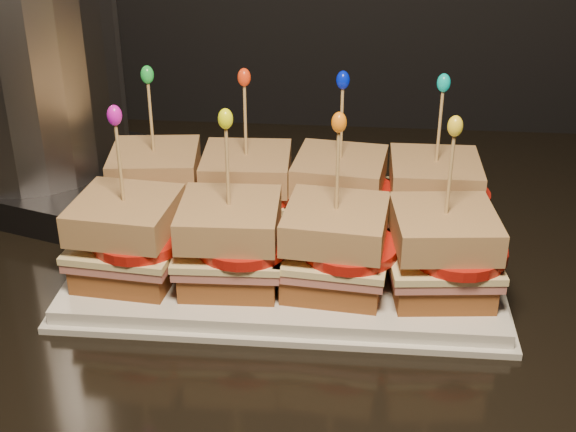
{
  "coord_description": "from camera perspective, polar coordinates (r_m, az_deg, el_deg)",
  "views": [
    {
      "loc": [
        -0.47,
        0.99,
        1.33
      ],
      "look_at": [
        -0.53,
        1.63,
        1.0
      ],
      "focal_mm": 50.0,
      "sensor_mm": 36.0,
      "label": 1
    }
  ],
  "objects": [
    {
      "name": "granite_slab",
      "position": [
        0.81,
        10.46,
        -2.96
      ],
      "size": [
        2.17,
        0.64,
        0.03
      ],
      "primitive_type": "cube",
      "color": "black",
      "rests_on": "cabinet"
    },
    {
      "name": "platter",
      "position": [
        0.74,
        0.0,
        -3.15
      ],
      "size": [
        0.37,
        0.23,
        0.02
      ],
      "primitive_type": "cube",
      "color": "white",
      "rests_on": "granite_slab"
    },
    {
      "name": "platter_rim",
      "position": [
        0.75,
        0.0,
        -3.55
      ],
      "size": [
        0.39,
        0.24,
        0.01
      ],
      "primitive_type": "cube",
      "color": "white",
      "rests_on": "granite_slab"
    },
    {
      "name": "sandwich_0_bread_bot",
      "position": [
        0.8,
        -9.2,
        0.49
      ],
      "size": [
        0.09,
        0.09,
        0.02
      ],
      "primitive_type": "cube",
      "rotation": [
        0.0,
        0.0,
        0.12
      ],
      "color": "#612F12",
      "rests_on": "platter"
    },
    {
      "name": "sandwich_0_ham",
      "position": [
        0.79,
        -9.28,
        1.47
      ],
      "size": [
        0.1,
        0.09,
        0.01
      ],
      "primitive_type": "cube",
      "rotation": [
        0.0,
        0.0,
        0.12
      ],
      "color": "#B25D5A",
      "rests_on": "sandwich_0_bread_bot"
    },
    {
      "name": "sandwich_0_cheese",
      "position": [
        0.79,
        -9.31,
        1.92
      ],
      "size": [
        0.1,
        0.1,
        0.01
      ],
      "primitive_type": "cube",
      "rotation": [
        0.0,
        0.0,
        0.12
      ],
      "color": "#F2E09A",
      "rests_on": "sandwich_0_ham"
    },
    {
      "name": "sandwich_0_tomato",
      "position": [
        0.78,
        -8.6,
        2.2
      ],
      "size": [
        0.08,
        0.08,
        0.01
      ],
      "primitive_type": "cylinder",
      "color": "#AF170E",
      "rests_on": "sandwich_0_cheese"
    },
    {
      "name": "sandwich_0_bread_top",
      "position": [
        0.78,
        -9.46,
        3.64
      ],
      "size": [
        0.09,
        0.09,
        0.03
      ],
      "primitive_type": "cube",
      "rotation": [
        0.0,
        0.0,
        0.12
      ],
      "color": "maroon",
      "rests_on": "sandwich_0_tomato"
    },
    {
      "name": "sandwich_0_pick",
      "position": [
        0.76,
        -9.71,
        6.66
      ],
      "size": [
        0.0,
        0.0,
        0.09
      ],
      "primitive_type": "cylinder",
      "color": "tan",
      "rests_on": "sandwich_0_bread_top"
    },
    {
      "name": "sandwich_0_frill",
      "position": [
        0.75,
        -9.98,
        9.88
      ],
      "size": [
        0.01,
        0.01,
        0.02
      ],
      "primitive_type": "ellipsoid",
      "color": "green",
      "rests_on": "sandwich_0_pick"
    },
    {
      "name": "sandwich_1_bread_bot",
      "position": [
        0.78,
        -2.89,
        0.24
      ],
      "size": [
        0.08,
        0.08,
        0.02
      ],
      "primitive_type": "cube",
      "rotation": [
        0.0,
        0.0,
        0.04
      ],
      "color": "#612F12",
      "rests_on": "platter"
    },
    {
      "name": "sandwich_1_ham",
      "position": [
        0.78,
        -2.91,
        1.23
      ],
      "size": [
        0.09,
        0.09,
        0.01
      ],
      "primitive_type": "cube",
      "rotation": [
        0.0,
        0.0,
        0.04
      ],
      "color": "#B25D5A",
      "rests_on": "sandwich_1_bread_bot"
    },
    {
      "name": "sandwich_1_cheese",
      "position": [
        0.77,
        -2.93,
        1.69
      ],
      "size": [
        0.09,
        0.09,
        0.01
      ],
      "primitive_type": "cube",
      "rotation": [
        0.0,
        0.0,
        0.04
      ],
      "color": "#F2E09A",
      "rests_on": "sandwich_1_ham"
    },
    {
      "name": "sandwich_1_tomato",
      "position": [
        0.76,
        -2.11,
        1.97
      ],
      "size": [
        0.08,
        0.08,
        0.01
      ],
      "primitive_type": "cylinder",
      "color": "#AF170E",
      "rests_on": "sandwich_1_cheese"
    },
    {
      "name": "sandwich_1_bread_top",
      "position": [
        0.76,
        -2.97,
        3.45
      ],
      "size": [
        0.09,
        0.09,
        0.03
      ],
      "primitive_type": "cube",
      "rotation": [
        0.0,
        0.0,
        0.04
      ],
      "color": "maroon",
      "rests_on": "sandwich_1_tomato"
    },
    {
      "name": "sandwich_1_pick",
      "position": [
        0.75,
        -3.05,
        6.53
      ],
      "size": [
        0.0,
        0.0,
        0.09
      ],
      "primitive_type": "cylinder",
      "color": "tan",
      "rests_on": "sandwich_1_bread_top"
    },
    {
      "name": "sandwich_1_frill",
      "position": [
        0.73,
        -3.14,
        9.83
      ],
      "size": [
        0.01,
        0.01,
        0.02
      ],
      "primitive_type": "ellipsoid",
      "color": "red",
      "rests_on": "sandwich_1_pick"
    },
    {
      "name": "sandwich_2_bread_bot",
      "position": [
        0.78,
        3.61,
        -0.03
      ],
      "size": [
        0.09,
        0.09,
        0.02
      ],
      "primitive_type": "cube",
      "rotation": [
        0.0,
        0.0,
        -0.12
      ],
      "color": "#612F12",
      "rests_on": "platter"
    },
    {
      "name": "sandwich_2_ham",
      "position": [
        0.77,
        3.64,
        0.97
      ],
      "size": [
        0.1,
        0.1,
        0.01
      ],
      "primitive_type": "cube",
      "rotation": [
        0.0,
        0.0,
        -0.12
      ],
      "color": "#B25D5A",
      "rests_on": "sandwich_2_bread_bot"
    },
    {
      "name": "sandwich_2_cheese",
      "position": [
        0.77,
        3.66,
        1.44
      ],
      "size": [
        0.1,
        0.1,
        0.01
      ],
      "primitive_type": "cube",
      "rotation": [
        0.0,
        0.0,
        -0.12
      ],
      "color": "#F2E09A",
      "rests_on": "sandwich_2_ham"
    },
    {
      "name": "sandwich_2_tomato",
      "position": [
        0.76,
        4.56,
        1.71
      ],
      "size": [
        0.08,
        0.08,
        0.01
      ],
      "primitive_type": "cylinder",
      "color": "#AF170E",
      "rests_on": "sandwich_2_cheese"
    },
    {
      "name": "sandwich_2_bread_top",
      "position": [
        0.76,
        3.71,
        3.2
      ],
      "size": [
        0.09,
        0.09,
        0.03
      ],
      "primitive_type": "cube",
      "rotation": [
        0.0,
        0.0,
        -0.12
      ],
      "color": "maroon",
      "rests_on": "sandwich_2_tomato"
    },
    {
      "name": "sandwich_2_pick",
      "position": [
        0.74,
        3.82,
        6.31
      ],
      "size": [
        0.0,
        0.0,
        0.09
      ],
      "primitive_type": "cylinder",
      "color": "tan",
      "rests_on": "sandwich_2_bread_top"
    },
    {
      "name": "sandwich_2_frill",
      "position": [
        0.72,
        3.93,
        9.63
      ],
      "size": [
        0.01,
        0.01,
        0.02
      ],
      "primitive_type": "ellipsoid",
      "color": "#0415D9",
      "rests_on": "sandwich_2_pick"
    },
    {
      "name": "sandwich_3_bread_bot",
      "position": [
        0.78,
        10.13,
        -0.3
      ],
      "size": [
        0.08,
        0.08,
        0.02
      ],
      "primitive_type": "cube",
      "rotation": [
        0.0,
        0.0,
        0.01
      ],
      "color": "#612F12",
      "rests_on": "platter"
    },
    {
      "name": "sandwich_3_ham",
      "position": [
        0.77,
        10.22,
        0.69
      ],
      "size": [
        0.09,
        0.09,
        0.01
      ],
      "primitive_type": "cube",
      "rotation": [
        0.0,
        0.0,
        0.01
      ],
      "color": "#B25D5A",
      "rests_on": "sandwich_3_bread_bot"
    },
    {
      "name": "sandwich_3_cheese",
      "position": [
        0.77,
        10.26,
        1.16
      ],
      "size": [
        0.09,
        0.09,
        0.01
      ],
      "primitive_type": "cube",
      "rotation": [
        0.0,
        0.0,
        0.01
      ],
      "color": "#F2E09A",
      "rests_on": "sandwich_3_ham"
    },
    {
      "name": "sandwich_3_tomato",
      "position": [
        0.76,
        11.23,
        1.43
      ],
      "size": [
        0.08,
        0.08,
        0.01
      ],
      "primitive_type": "cylinder",
      "color": "#AF170E",
      "rests_on": "sandwich_3_cheese"
    },
    {
      "name": "sandwich_3_bread_top",
      "position": [
        0.76,
        10.42,
        2.91
      ],
      "size": [
        0.08,
        0.08,
        0.03
      ],
      "primitive_type": "cube",
      "rotation": [
        0.0,
        0.0,
        0.01
      ],
      "color": "maroon",
      "rests_on": "sandwich_3_tomato"
    },
    {
      "name": "sandwich_3_pick",
      "position": [
        0.74,
        10.7,
        5.99
      ],
      "size": [
        0.0,
        0.0,
        0.09
      ],
      "primitive_type": "cylinder",
      "color": "tan",
      "rests_on": "sandwich_3_bread_top"
    },
    {
      "name": "sandwich_3_frill",
      "position": [
        0.73,
        11.01,
        9.29
      ],
      "size": [
        0.01,
        0.01,
        0.02
      ],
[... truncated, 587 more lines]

